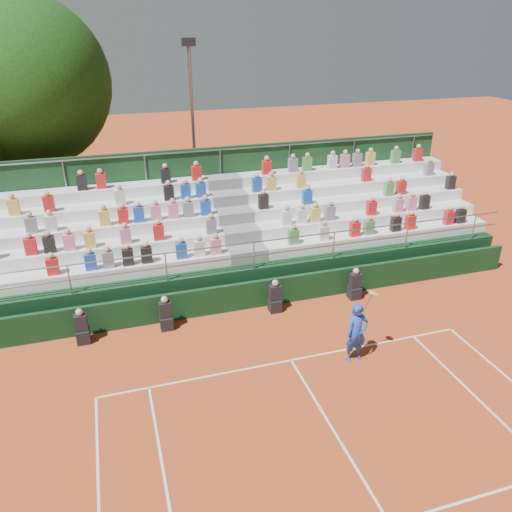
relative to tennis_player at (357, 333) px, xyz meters
name	(u,v)px	position (x,y,z in m)	size (l,w,h in m)	color
ground	(291,360)	(-1.79, 0.48, -0.92)	(90.00, 90.00, 0.00)	#B2451D
courtside_wall	(259,294)	(-1.79, 3.68, -0.42)	(20.00, 0.15, 1.00)	black
line_officials	(225,306)	(-3.08, 3.23, -0.45)	(9.63, 0.40, 1.19)	black
grandstand	(234,242)	(-1.81, 6.91, 0.16)	(20.00, 5.20, 4.40)	black
tennis_player	(357,333)	(0.00, 0.00, 0.00)	(0.88, 0.48, 2.22)	blue
tree_east	(24,83)	(-9.06, 12.77, 5.76)	(7.01, 7.01, 10.20)	#3D2A16
floodlight_mast	(193,119)	(-2.12, 12.96, 3.92)	(0.60, 0.25, 8.33)	gray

